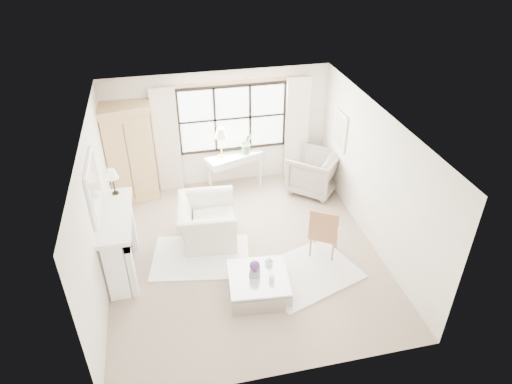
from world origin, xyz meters
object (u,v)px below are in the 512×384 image
club_armchair (207,221)px  console_table (234,170)px  coffee_table (258,285)px  armoire (129,153)px

club_armchair → console_table: bearing=-19.1°
console_table → coffee_table: 3.60m
armoire → console_table: (2.31, 0.03, -0.74)m
console_table → club_armchair: size_ratio=1.09×
console_table → coffee_table: (-0.24, -3.59, -0.22)m
console_table → club_armchair: bearing=-134.7°
armoire → coffee_table: (2.06, -3.56, -0.96)m
armoire → club_armchair: bearing=-62.8°
console_table → armoire: bearing=161.3°
armoire → console_table: bearing=-9.4°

